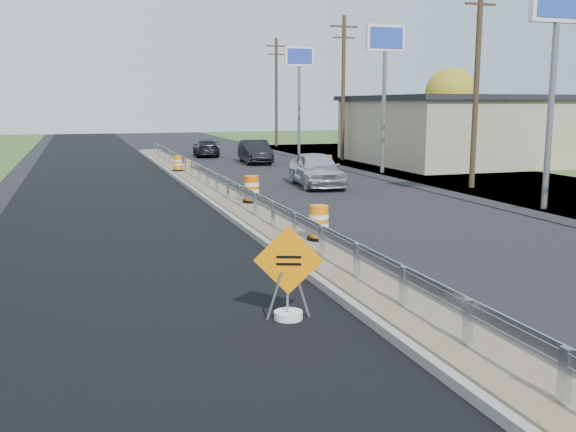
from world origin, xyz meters
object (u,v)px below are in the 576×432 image
object	(u,v)px
caution_sign	(288,296)
car_silver	(317,169)
barrel_median_mid	(252,190)
car_dark_mid	(255,152)
barrel_median_far	(178,164)
barrel_shoulder_mid	(327,164)
barrel_median_near	(319,223)
car_dark_far	(206,148)

from	to	relation	value
caution_sign	car_silver	world-z (taller)	caution_sign
barrel_median_mid	car_dark_mid	bearing A→B (deg)	74.37
barrel_median_mid	car_silver	xyz separation A→B (m)	(4.47, 5.21, 0.10)
barrel_median_far	car_dark_mid	bearing A→B (deg)	43.92
barrel_shoulder_mid	car_dark_mid	bearing A→B (deg)	109.13
barrel_median_mid	car_silver	world-z (taller)	car_silver
barrel_median_near	car_dark_mid	xyz separation A→B (m)	(4.89, 24.31, 0.07)
barrel_median_near	car_dark_far	distance (m)	30.71
car_silver	barrel_median_mid	bearing A→B (deg)	-124.73
barrel_shoulder_mid	barrel_median_mid	bearing A→B (deg)	-123.74
barrel_median_mid	barrel_shoulder_mid	world-z (taller)	barrel_median_mid
barrel_median_near	barrel_median_far	distance (m)	18.77
caution_sign	car_dark_mid	world-z (taller)	caution_sign
barrel_median_far	car_dark_far	world-z (taller)	car_dark_far
barrel_median_near	barrel_median_mid	distance (m)	6.83
barrel_shoulder_mid	car_dark_far	world-z (taller)	car_dark_far
caution_sign	barrel_median_far	distance (m)	23.94
caution_sign	car_silver	bearing A→B (deg)	87.12
barrel_median_near	barrel_median_far	world-z (taller)	barrel_median_near
barrel_median_far	car_silver	xyz separation A→B (m)	(5.35, -6.71, 0.18)
barrel_median_near	car_dark_mid	distance (m)	24.80
barrel_median_far	barrel_shoulder_mid	bearing A→B (deg)	-7.94
caution_sign	car_dark_mid	xyz separation A→B (m)	(7.42, 29.44, 0.31)
barrel_median_near	barrel_median_far	xyz separation A→B (m)	(-0.88, 18.75, -0.06)
caution_sign	barrel_median_mid	size ratio (longest dim) A/B	1.73
barrel_median_near	car_silver	xyz separation A→B (m)	(4.47, 12.04, 0.13)
barrel_median_far	car_dark_far	distance (m)	12.41
car_dark_mid	car_dark_far	size ratio (longest dim) A/B	1.07
barrel_median_far	car_dark_mid	distance (m)	8.01
barrel_median_far	car_dark_far	bearing A→B (deg)	72.18
caution_sign	barrel_median_far	xyz separation A→B (m)	(1.64, 23.89, 0.18)
barrel_median_mid	barrel_shoulder_mid	distance (m)	12.98
barrel_median_near	car_silver	world-z (taller)	car_silver
barrel_median_far	car_dark_mid	world-z (taller)	car_dark_mid
caution_sign	car_dark_far	world-z (taller)	caution_sign
barrel_median_mid	car_silver	distance (m)	6.87
caution_sign	barrel_median_mid	xyz separation A→B (m)	(2.52, 11.96, 0.27)
barrel_median_mid	barrel_median_far	world-z (taller)	barrel_median_mid
barrel_shoulder_mid	barrel_median_far	bearing A→B (deg)	172.06
barrel_median_near	car_dark_far	size ratio (longest dim) A/B	0.22
caution_sign	barrel_median_mid	distance (m)	12.23
barrel_median_near	barrel_shoulder_mid	world-z (taller)	barrel_median_near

